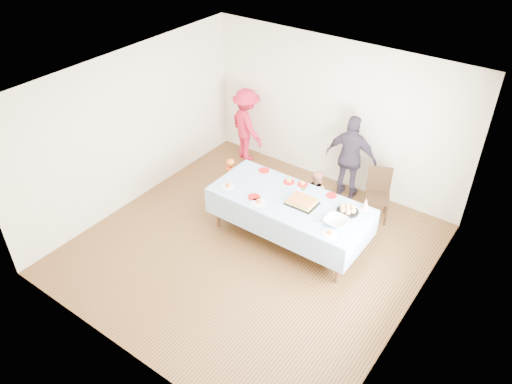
# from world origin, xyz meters

# --- Properties ---
(ground) EXTENTS (5.00, 5.00, 0.00)m
(ground) POSITION_xyz_m (0.00, 0.00, 0.00)
(ground) COLOR #452913
(ground) RESTS_ON ground
(room_walls) EXTENTS (5.04, 5.04, 2.72)m
(room_walls) POSITION_xyz_m (0.05, 0.00, 1.77)
(room_walls) COLOR beige
(room_walls) RESTS_ON ground
(party_table) EXTENTS (2.50, 1.10, 0.78)m
(party_table) POSITION_xyz_m (0.33, 0.55, 0.72)
(party_table) COLOR #53351C
(party_table) RESTS_ON ground
(birthday_cake) EXTENTS (0.46, 0.35, 0.08)m
(birthday_cake) POSITION_xyz_m (0.55, 0.56, 0.82)
(birthday_cake) COLOR black
(birthday_cake) RESTS_ON party_table
(rolls_tray) EXTENTS (0.34, 0.34, 0.10)m
(rolls_tray) POSITION_xyz_m (1.20, 0.78, 0.82)
(rolls_tray) COLOR black
(rolls_tray) RESTS_ON party_table
(punch_bowl) EXTENTS (0.34, 0.34, 0.08)m
(punch_bowl) POSITION_xyz_m (1.20, 0.43, 0.82)
(punch_bowl) COLOR silver
(punch_bowl) RESTS_ON party_table
(party_hat) EXTENTS (0.11, 0.11, 0.19)m
(party_hat) POSITION_xyz_m (1.38, 1.01, 0.87)
(party_hat) COLOR silver
(party_hat) RESTS_ON party_table
(fork_pile) EXTENTS (0.24, 0.18, 0.07)m
(fork_pile) POSITION_xyz_m (1.01, 0.36, 0.81)
(fork_pile) COLOR white
(fork_pile) RESTS_ON party_table
(plate_red_far_a) EXTENTS (0.18, 0.18, 0.01)m
(plate_red_far_a) POSITION_xyz_m (-0.46, 0.98, 0.79)
(plate_red_far_a) COLOR red
(plate_red_far_a) RESTS_ON party_table
(plate_red_far_b) EXTENTS (0.19, 0.19, 0.01)m
(plate_red_far_b) POSITION_xyz_m (0.07, 0.93, 0.79)
(plate_red_far_b) COLOR red
(plate_red_far_b) RESTS_ON party_table
(plate_red_far_c) EXTENTS (0.17, 0.17, 0.01)m
(plate_red_far_c) POSITION_xyz_m (0.29, 1.00, 0.79)
(plate_red_far_c) COLOR red
(plate_red_far_c) RESTS_ON party_table
(plate_red_far_d) EXTENTS (0.17, 0.17, 0.01)m
(plate_red_far_d) POSITION_xyz_m (0.81, 1.00, 0.79)
(plate_red_far_d) COLOR red
(plate_red_far_d) RESTS_ON party_table
(plate_red_near) EXTENTS (0.20, 0.20, 0.01)m
(plate_red_near) POSITION_xyz_m (-0.14, 0.27, 0.79)
(plate_red_near) COLOR red
(plate_red_near) RESTS_ON party_table
(plate_white_left) EXTENTS (0.20, 0.20, 0.01)m
(plate_white_left) POSITION_xyz_m (-0.65, 0.26, 0.79)
(plate_white_left) COLOR white
(plate_white_left) RESTS_ON party_table
(plate_white_mid) EXTENTS (0.23, 0.23, 0.01)m
(plate_white_mid) POSITION_xyz_m (-0.00, 0.19, 0.79)
(plate_white_mid) COLOR white
(plate_white_mid) RESTS_ON party_table
(plate_white_right) EXTENTS (0.22, 0.22, 0.01)m
(plate_white_right) POSITION_xyz_m (1.24, 0.17, 0.79)
(plate_white_right) COLOR white
(plate_white_right) RESTS_ON party_table
(dining_chair) EXTENTS (0.53, 0.53, 0.92)m
(dining_chair) POSITION_xyz_m (1.21, 1.94, 0.51)
(dining_chair) COLOR black
(dining_chair) RESTS_ON ground
(toddler_left) EXTENTS (0.35, 0.27, 0.83)m
(toddler_left) POSITION_xyz_m (-1.09, 0.90, 0.42)
(toddler_left) COLOR #DC581B
(toddler_left) RESTS_ON ground
(toddler_mid) EXTENTS (0.45, 0.37, 0.79)m
(toddler_mid) POSITION_xyz_m (0.36, 0.90, 0.40)
(toddler_mid) COLOR #3B6C24
(toddler_mid) RESTS_ON ground
(toddler_right) EXTENTS (0.45, 0.37, 0.84)m
(toddler_right) POSITION_xyz_m (0.33, 1.40, 0.42)
(toddler_right) COLOR tan
(toddler_right) RESTS_ON ground
(adult_left) EXTENTS (1.10, 0.88, 1.48)m
(adult_left) POSITION_xyz_m (-1.73, 2.20, 0.74)
(adult_left) COLOR red
(adult_left) RESTS_ON ground
(adult_right) EXTENTS (0.96, 0.48, 1.58)m
(adult_right) POSITION_xyz_m (0.54, 2.20, 0.79)
(adult_right) COLOR #362C3D
(adult_right) RESTS_ON ground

